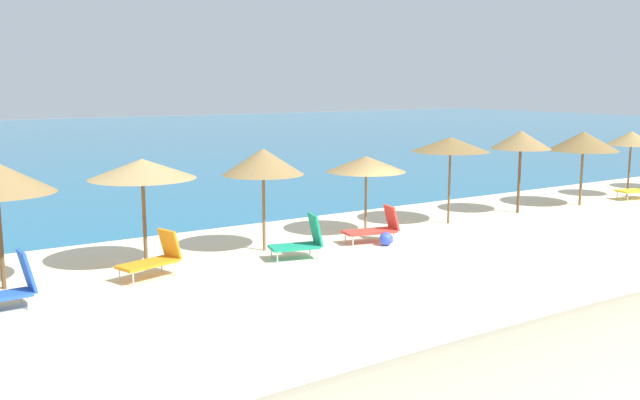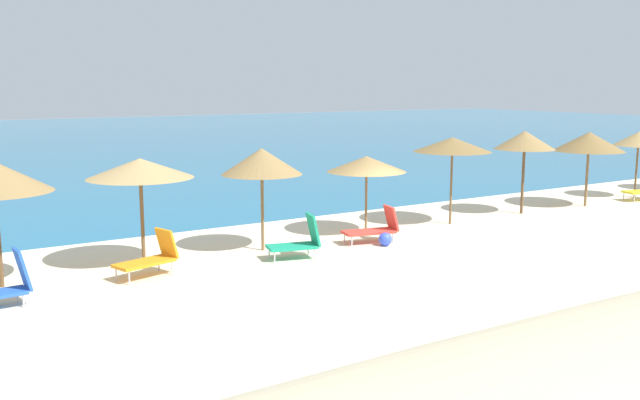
{
  "view_description": "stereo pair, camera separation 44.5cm",
  "coord_description": "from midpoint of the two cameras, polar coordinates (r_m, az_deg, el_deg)",
  "views": [
    {
      "loc": [
        -11.97,
        -14.12,
        4.39
      ],
      "look_at": [
        -1.1,
        2.49,
        1.08
      ],
      "focal_mm": 39.09,
      "sensor_mm": 36.0,
      "label": 1
    },
    {
      "loc": [
        -11.6,
        -14.36,
        4.39
      ],
      "look_at": [
        -1.1,
        2.49,
        1.08
      ],
      "focal_mm": 39.09,
      "sensor_mm": 36.0,
      "label": 2
    }
  ],
  "objects": [
    {
      "name": "beach_umbrella_7",
      "position": [
        24.64,
        15.63,
        4.75
      ],
      "size": [
        2.04,
        2.04,
        2.83
      ],
      "color": "brown",
      "rests_on": "ground_plane"
    },
    {
      "name": "beach_umbrella_8",
      "position": [
        26.92,
        20.33,
        4.54
      ],
      "size": [
        2.49,
        2.49,
        2.7
      ],
      "color": "brown",
      "rests_on": "ground_plane"
    },
    {
      "name": "lounge_chair_4",
      "position": [
        16.5,
        -14.15,
        -4.61
      ],
      "size": [
        1.55,
        0.99,
        1.06
      ],
      "rotation": [
        0.0,
        0.0,
        1.85
      ],
      "color": "orange",
      "rests_on": "ground_plane"
    },
    {
      "name": "beach_umbrella_5",
      "position": [
        20.46,
        3.18,
        2.96
      ],
      "size": [
        2.34,
        2.34,
        2.31
      ],
      "color": "brown",
      "rests_on": "ground_plane"
    },
    {
      "name": "lounge_chair_1",
      "position": [
        17.71,
        -2.23,
        -3.35
      ],
      "size": [
        1.42,
        0.95,
        1.13
      ],
      "rotation": [
        0.0,
        0.0,
        1.33
      ],
      "color": "#199972",
      "rests_on": "ground_plane"
    },
    {
      "name": "ground_plane",
      "position": [
        18.99,
        6.25,
        -3.95
      ],
      "size": [
        160.0,
        160.0,
        0.0
      ],
      "primitive_type": "plane",
      "color": "beige"
    },
    {
      "name": "beach_umbrella_6",
      "position": [
        22.22,
        10.07,
        4.5
      ],
      "size": [
        2.43,
        2.43,
        2.75
      ],
      "color": "brown",
      "rests_on": "ground_plane"
    },
    {
      "name": "beach_ball",
      "position": [
        19.21,
        4.78,
        -3.2
      ],
      "size": [
        0.37,
        0.37,
        0.37
      ],
      "primitive_type": "sphere",
      "color": "blue",
      "rests_on": "ground_plane"
    },
    {
      "name": "beach_umbrella_9",
      "position": [
        29.83,
        23.75,
        4.65
      ],
      "size": [
        1.9,
        1.9,
        2.57
      ],
      "color": "brown",
      "rests_on": "ground_plane"
    },
    {
      "name": "beach_umbrella_3",
      "position": [
        17.11,
        -15.07,
        2.47
      ],
      "size": [
        2.54,
        2.54,
        2.64
      ],
      "color": "brown",
      "rests_on": "ground_plane"
    },
    {
      "name": "lounge_chair_2",
      "position": [
        19.54,
        3.94,
        -2.27
      ],
      "size": [
        1.63,
        0.92,
        1.02
      ],
      "rotation": [
        0.0,
        0.0,
        1.36
      ],
      "color": "red",
      "rests_on": "ground_plane"
    },
    {
      "name": "sea_water",
      "position": [
        58.1,
        -21.48,
        4.49
      ],
      "size": [
        160.0,
        74.54,
        0.01
      ],
      "primitive_type": "cube",
      "color": "#1E6B93",
      "rests_on": "ground_plane"
    },
    {
      "name": "beach_umbrella_4",
      "position": [
        18.3,
        -5.38,
        3.14
      ],
      "size": [
        2.14,
        2.14,
        2.74
      ],
      "color": "brown",
      "rests_on": "ground_plane"
    },
    {
      "name": "lounge_chair_3",
      "position": [
        15.13,
        -25.4,
        -6.63
      ],
      "size": [
        1.64,
        0.67,
        1.15
      ],
      "rotation": [
        0.0,
        0.0,
        1.63
      ],
      "color": "blue",
      "rests_on": "ground_plane"
    }
  ]
}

